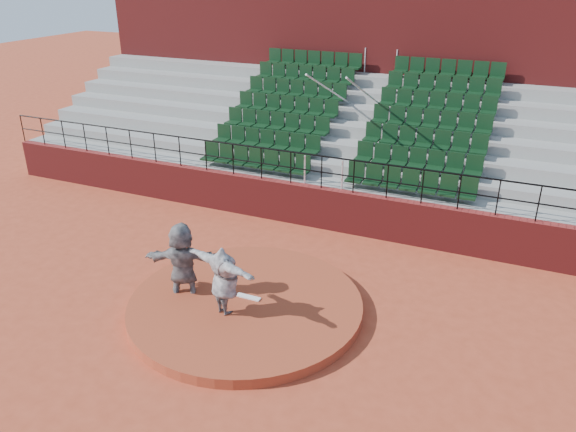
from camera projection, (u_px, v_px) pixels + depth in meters
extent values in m
plane|color=#B04327|center=(246.00, 310.00, 13.28)|extent=(90.00, 90.00, 0.00)
cylinder|color=#A13E24|center=(246.00, 305.00, 13.23)|extent=(5.50, 5.50, 0.25)
cube|color=white|center=(248.00, 297.00, 13.30)|extent=(0.60, 0.15, 0.03)
cube|color=maroon|center=(321.00, 207.00, 17.19)|extent=(24.00, 0.30, 1.30)
cylinder|color=black|center=(322.00, 156.00, 16.50)|extent=(24.00, 0.05, 0.05)
cylinder|color=black|center=(322.00, 172.00, 16.71)|extent=(24.00, 0.04, 0.04)
cylinder|color=black|center=(23.00, 128.00, 21.08)|extent=(0.04, 0.04, 1.00)
cylinder|color=black|center=(43.00, 131.00, 20.72)|extent=(0.04, 0.04, 1.00)
cylinder|color=black|center=(63.00, 134.00, 20.36)|extent=(0.04, 0.04, 1.00)
cylinder|color=black|center=(85.00, 138.00, 19.99)|extent=(0.04, 0.04, 1.00)
cylinder|color=black|center=(107.00, 141.00, 19.63)|extent=(0.04, 0.04, 1.00)
cylinder|color=black|center=(131.00, 144.00, 19.26)|extent=(0.04, 0.04, 1.00)
cylinder|color=black|center=(155.00, 148.00, 18.90)|extent=(0.04, 0.04, 1.00)
cylinder|color=black|center=(180.00, 151.00, 18.53)|extent=(0.04, 0.04, 1.00)
cylinder|color=black|center=(206.00, 155.00, 18.17)|extent=(0.04, 0.04, 1.00)
cylinder|color=black|center=(233.00, 159.00, 17.80)|extent=(0.04, 0.04, 1.00)
cylinder|color=black|center=(261.00, 163.00, 17.44)|extent=(0.04, 0.04, 1.00)
cylinder|color=black|center=(291.00, 168.00, 17.08)|extent=(0.04, 0.04, 1.00)
cylinder|color=black|center=(322.00, 172.00, 16.71)|extent=(0.04, 0.04, 1.00)
cylinder|color=black|center=(354.00, 177.00, 16.35)|extent=(0.04, 0.04, 1.00)
cylinder|color=black|center=(387.00, 182.00, 15.98)|extent=(0.04, 0.04, 1.00)
cylinder|color=black|center=(422.00, 187.00, 15.62)|extent=(0.04, 0.04, 1.00)
cylinder|color=black|center=(459.00, 192.00, 15.25)|extent=(0.04, 0.04, 1.00)
cylinder|color=black|center=(498.00, 198.00, 14.89)|extent=(0.04, 0.04, 1.00)
cylinder|color=black|center=(539.00, 204.00, 14.52)|extent=(0.04, 0.04, 1.00)
cube|color=gray|center=(327.00, 201.00, 17.67)|extent=(24.00, 0.85, 1.30)
cube|color=black|center=(255.00, 160.00, 18.18)|extent=(3.85, 0.48, 0.72)
cube|color=black|center=(410.00, 182.00, 16.34)|extent=(3.85, 0.48, 0.72)
cube|color=gray|center=(336.00, 186.00, 18.29)|extent=(24.00, 0.85, 1.70)
cube|color=black|center=(266.00, 141.00, 18.72)|extent=(3.85, 0.48, 0.72)
cube|color=black|center=(417.00, 160.00, 16.88)|extent=(3.85, 0.48, 0.72)
cube|color=gray|center=(345.00, 172.00, 18.92)|extent=(24.00, 0.85, 2.10)
cube|color=black|center=(276.00, 123.00, 19.27)|extent=(3.85, 0.48, 0.72)
cube|color=black|center=(424.00, 140.00, 17.42)|extent=(3.85, 0.48, 0.72)
cube|color=gray|center=(353.00, 159.00, 19.55)|extent=(24.00, 0.85, 2.50)
cube|color=black|center=(286.00, 106.00, 19.81)|extent=(3.85, 0.48, 0.72)
cube|color=black|center=(430.00, 121.00, 17.97)|extent=(3.85, 0.48, 0.72)
cube|color=gray|center=(360.00, 147.00, 20.17)|extent=(24.00, 0.85, 2.90)
cube|color=black|center=(296.00, 90.00, 20.35)|extent=(3.85, 0.48, 0.72)
cube|color=black|center=(437.00, 103.00, 18.51)|extent=(3.85, 0.48, 0.72)
cube|color=gray|center=(367.00, 135.00, 20.80)|extent=(24.00, 0.85, 3.30)
cube|color=black|center=(305.00, 75.00, 20.90)|extent=(3.85, 0.48, 0.72)
cube|color=black|center=(442.00, 86.00, 19.06)|extent=(3.85, 0.48, 0.72)
cube|color=gray|center=(374.00, 124.00, 21.43)|extent=(24.00, 0.85, 3.70)
cube|color=black|center=(313.00, 61.00, 21.44)|extent=(3.85, 0.48, 0.72)
cube|color=black|center=(448.00, 70.00, 19.60)|extent=(3.85, 0.48, 0.72)
cylinder|color=silver|center=(338.00, 96.00, 18.88)|extent=(0.06, 5.97, 2.46)
cylinder|color=silver|center=(373.00, 99.00, 18.44)|extent=(0.06, 5.97, 2.46)
cube|color=maroon|center=(389.00, 71.00, 22.33)|extent=(24.00, 3.00, 7.10)
imported|color=black|center=(224.00, 280.00, 12.42)|extent=(2.11, 1.15, 1.66)
imported|color=black|center=(183.00, 263.00, 13.27)|extent=(1.98, 1.23, 2.03)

